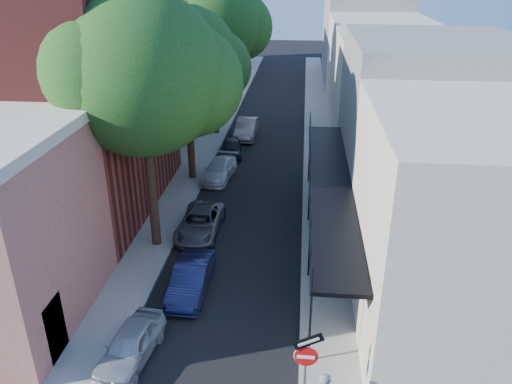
% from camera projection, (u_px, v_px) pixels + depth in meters
% --- Properties ---
extents(road_surface, '(6.00, 64.00, 0.01)m').
position_uv_depth(road_surface, '(268.00, 124.00, 41.32)').
color(road_surface, black).
rests_on(road_surface, ground).
extents(sidewalk_left, '(2.00, 64.00, 0.12)m').
position_uv_depth(sidewalk_left, '(220.00, 122.00, 41.64)').
color(sidewalk_left, gray).
rests_on(sidewalk_left, ground).
extents(sidewalk_right, '(2.00, 64.00, 0.12)m').
position_uv_depth(sidewalk_right, '(317.00, 125.00, 40.95)').
color(sidewalk_right, gray).
rests_on(sidewalk_right, ground).
extents(buildings_left, '(10.10, 59.10, 12.00)m').
position_uv_depth(buildings_left, '(149.00, 64.00, 38.94)').
color(buildings_left, '#CC7368').
rests_on(buildings_left, ground).
extents(buildings_right, '(9.80, 55.00, 10.00)m').
position_uv_depth(buildings_right, '(385.00, 74.00, 38.24)').
color(buildings_right, beige).
rests_on(buildings_right, ground).
extents(sign_post, '(0.89, 0.17, 2.99)m').
position_uv_depth(sign_post, '(306.00, 359.00, 13.94)').
color(sign_post, '#595B60').
rests_on(sign_post, ground).
extents(oak_near, '(7.48, 6.80, 11.42)m').
position_uv_depth(oak_near, '(153.00, 77.00, 20.46)').
color(oak_near, black).
rests_on(oak_near, ground).
extents(oak_mid, '(6.60, 6.00, 10.20)m').
position_uv_depth(oak_mid, '(194.00, 62.00, 28.02)').
color(oak_mid, black).
rests_on(oak_mid, ground).
extents(oak_far, '(7.70, 7.00, 11.90)m').
position_uv_depth(oak_far, '(220.00, 23.00, 35.69)').
color(oak_far, black).
rests_on(oak_far, ground).
extents(parked_car_a, '(1.83, 3.57, 1.17)m').
position_uv_depth(parked_car_a, '(131.00, 345.00, 16.55)').
color(parked_car_a, '#9EA8AF').
rests_on(parked_car_a, ground).
extents(parked_car_b, '(1.37, 3.80, 1.25)m').
position_uv_depth(parked_car_b, '(191.00, 279.00, 19.96)').
color(parked_car_b, '#13183E').
rests_on(parked_car_b, ground).
extents(parked_car_c, '(2.02, 4.25, 1.17)m').
position_uv_depth(parked_car_c, '(200.00, 223.00, 24.35)').
color(parked_car_c, '#55585C').
rests_on(parked_car_c, ground).
extents(parked_car_d, '(2.11, 4.14, 1.15)m').
position_uv_depth(parked_car_d, '(219.00, 170.00, 30.63)').
color(parked_car_d, silver).
rests_on(parked_car_d, ground).
extents(parked_car_e, '(1.78, 3.50, 1.14)m').
position_uv_depth(parked_car_e, '(232.00, 148.00, 34.30)').
color(parked_car_e, black).
rests_on(parked_car_e, ground).
extents(parked_car_f, '(1.52, 4.23, 1.39)m').
position_uv_depth(parked_car_f, '(246.00, 128.00, 37.89)').
color(parked_car_f, gray).
rests_on(parked_car_f, ground).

